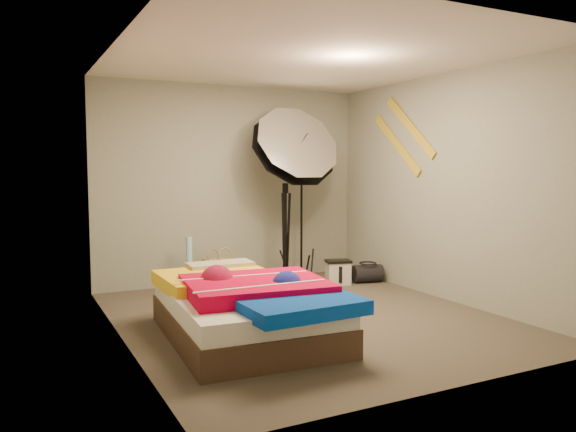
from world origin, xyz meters
TOP-DOWN VIEW (x-y plane):
  - floor at (0.00, 0.00)m, footprint 4.00×4.00m
  - ceiling at (0.00, 0.00)m, footprint 4.00×4.00m
  - wall_back at (0.00, 2.00)m, footprint 3.50×0.00m
  - wall_front at (0.00, -2.00)m, footprint 3.50×0.00m
  - wall_left at (-1.75, 0.00)m, footprint 0.00×4.00m
  - wall_right at (1.75, 0.00)m, footprint 0.00×4.00m
  - tote_bag at (-0.30, 1.72)m, footprint 0.37×0.18m
  - wrapping_roll at (-0.69, 1.63)m, footprint 0.12×0.20m
  - camera_case at (1.10, 1.18)m, footprint 0.33×0.27m
  - duffel_bag at (1.50, 1.12)m, footprint 0.41×0.30m
  - wall_stripe_upper at (1.73, 0.60)m, footprint 0.02×0.91m
  - wall_stripe_lower at (1.73, 0.85)m, footprint 0.02×0.91m
  - bed at (-0.78, -0.34)m, footprint 1.39×2.02m
  - photo_umbrella at (0.61, 1.47)m, footprint 1.36×1.03m
  - camera_tripod at (0.47, 1.40)m, footprint 0.09×0.09m

SIDE VIEW (x-z plane):
  - floor at x=0.00m, z-range 0.00..0.00m
  - duffel_bag at x=1.50m, z-range 0.00..0.23m
  - camera_case at x=1.10m, z-range 0.00..0.28m
  - tote_bag at x=-0.30m, z-range -0.01..0.36m
  - bed at x=-0.78m, z-range 0.00..0.54m
  - wrapping_roll at x=-0.69m, z-range 0.00..0.65m
  - camera_tripod at x=0.47m, z-range 0.09..1.37m
  - wall_back at x=0.00m, z-range -0.50..3.00m
  - wall_front at x=0.00m, z-range -0.50..3.00m
  - wall_left at x=-1.75m, z-range -0.75..3.25m
  - wall_right at x=1.75m, z-range -0.75..3.25m
  - photo_umbrella at x=0.61m, z-range 0.51..2.86m
  - wall_stripe_lower at x=1.73m, z-range 1.36..2.14m
  - wall_stripe_upper at x=1.73m, z-range 1.56..2.34m
  - ceiling at x=0.00m, z-range 2.50..2.50m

